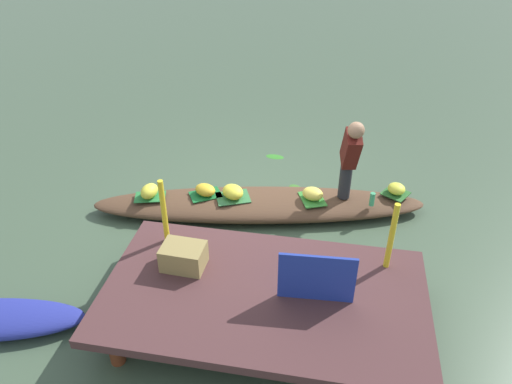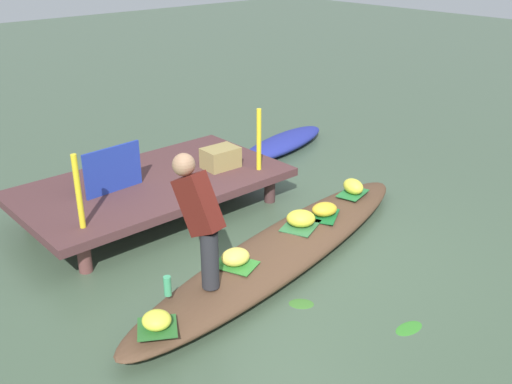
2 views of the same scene
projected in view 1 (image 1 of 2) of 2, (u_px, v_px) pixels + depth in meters
The scene contains 21 objects.
canal_water at pixel (259, 212), 6.62m from camera, with size 40.00×40.00×0.00m, color #415640.
dock_platform at pixel (264, 296), 4.80m from camera, with size 3.20×1.80×0.43m.
vendor_boat at pixel (259, 205), 6.55m from camera, with size 4.48×0.81×0.26m, color brown.
leaf_mat_0 at pixel (312, 199), 6.43m from camera, with size 0.39×0.29×0.01m, color #368531.
banana_bunch_0 at pixel (313, 194), 6.39m from camera, with size 0.28×0.23×0.16m, color #F5DE54.
leaf_mat_1 at pixel (396, 193), 6.55m from camera, with size 0.31×0.31×0.01m, color #286229.
banana_bunch_1 at pixel (396, 189), 6.51m from camera, with size 0.22×0.24×0.15m, color #E6E741.
leaf_mat_2 at pixel (206, 195), 6.52m from camera, with size 0.41×0.28×0.01m, color #17672D.
banana_bunch_2 at pixel (205, 190), 6.48m from camera, with size 0.29×0.22×0.15m, color gold.
leaf_mat_3 at pixel (150, 197), 6.47m from camera, with size 0.40×0.26×0.01m, color #277538.
banana_bunch_3 at pixel (149, 191), 6.42m from camera, with size 0.29×0.20×0.18m, color yellow.
leaf_mat_4 at pixel (233, 197), 6.46m from camera, with size 0.44×0.33×0.01m, color #33713F.
banana_bunch_4 at pixel (233, 192), 6.41m from camera, with size 0.31×0.26×0.18m, color yellow.
vendor_person at pixel (350, 155), 6.02m from camera, with size 0.26×0.50×1.21m.
water_bottle at pixel (372, 199), 6.27m from camera, with size 0.07×0.07×0.19m, color #43AA71.
market_banner at pixel (317, 278), 4.55m from camera, with size 0.73×0.03×0.54m, color #20359B.
railing_post_west at pixel (392, 236), 4.87m from camera, with size 0.06×0.06×0.79m, color yellow.
railing_post_east at pixel (164, 212), 5.22m from camera, with size 0.06×0.06×0.79m, color yellow.
produce_crate at pixel (184, 256), 5.01m from camera, with size 0.44×0.32×0.26m, color olive.
drifting_plant_0 at pixel (275, 157), 7.92m from camera, with size 0.30×0.16×0.01m, color #348228.
drifting_plant_1 at pixel (296, 188), 7.12m from camera, with size 0.24×0.17×0.01m, color #3B742A.
Camera 1 is at (-0.92, 5.30, 3.88)m, focal length 33.96 mm.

